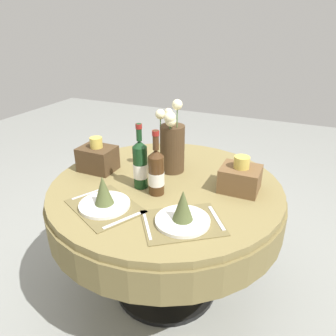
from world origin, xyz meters
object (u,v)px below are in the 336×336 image
(place_setting_left, at_px, (104,198))
(wine_bottle_left, at_px, (156,171))
(wine_bottle_right, at_px, (140,164))
(woven_basket_side_left, at_px, (98,158))
(place_setting_right, at_px, (183,214))
(woven_basket_side_right, at_px, (240,178))
(dining_table, at_px, (166,204))
(flower_vase, at_px, (172,144))

(place_setting_left, distance_m, wine_bottle_left, 0.28)
(place_setting_left, height_order, wine_bottle_left, wine_bottle_left)
(wine_bottle_right, height_order, woven_basket_side_left, wine_bottle_right)
(place_setting_right, xyz_separation_m, woven_basket_side_right, (0.16, 0.40, 0.02))
(dining_table, xyz_separation_m, wine_bottle_left, (-0.00, -0.11, 0.25))
(place_setting_right, distance_m, wine_bottle_right, 0.40)
(place_setting_left, distance_m, wine_bottle_right, 0.27)
(dining_table, relative_size, place_setting_left, 3.00)
(dining_table, bearing_deg, wine_bottle_right, -141.98)
(wine_bottle_left, height_order, woven_basket_side_right, wine_bottle_left)
(place_setting_right, xyz_separation_m, wine_bottle_right, (-0.32, 0.22, 0.08))
(wine_bottle_right, distance_m, woven_basket_side_right, 0.52)
(flower_vase, height_order, wine_bottle_right, flower_vase)
(place_setting_left, xyz_separation_m, place_setting_right, (0.38, 0.03, 0.00))
(place_setting_left, height_order, place_setting_right, same)
(place_setting_right, bearing_deg, place_setting_left, -176.05)
(flower_vase, bearing_deg, place_setting_left, -104.95)
(dining_table, distance_m, place_setting_right, 0.41)
(wine_bottle_left, bearing_deg, flower_vase, 96.62)
(wine_bottle_right, xyz_separation_m, woven_basket_side_right, (0.48, 0.18, -0.06))
(place_setting_right, height_order, woven_basket_side_left, woven_basket_side_left)
(place_setting_left, relative_size, woven_basket_side_left, 2.10)
(place_setting_right, bearing_deg, wine_bottle_left, 139.10)
(place_setting_left, bearing_deg, wine_bottle_left, 53.05)
(wine_bottle_left, relative_size, wine_bottle_right, 0.97)
(flower_vase, height_order, woven_basket_side_left, flower_vase)
(place_setting_left, bearing_deg, flower_vase, 75.05)
(dining_table, relative_size, wine_bottle_left, 3.78)
(place_setting_right, relative_size, wine_bottle_left, 1.28)
(wine_bottle_left, relative_size, woven_basket_side_left, 1.67)
(dining_table, distance_m, woven_basket_side_right, 0.44)
(dining_table, height_order, wine_bottle_right, wine_bottle_right)
(place_setting_right, height_order, wine_bottle_left, wine_bottle_left)
(dining_table, xyz_separation_m, wine_bottle_right, (-0.11, -0.08, 0.26))
(place_setting_left, distance_m, place_setting_right, 0.39)
(dining_table, distance_m, wine_bottle_left, 0.28)
(wine_bottle_left, distance_m, woven_basket_side_left, 0.45)
(woven_basket_side_left, bearing_deg, dining_table, -0.33)
(dining_table, height_order, woven_basket_side_left, woven_basket_side_left)
(wine_bottle_right, relative_size, woven_basket_side_right, 1.76)
(place_setting_left, height_order, woven_basket_side_left, woven_basket_side_left)
(wine_bottle_left, xyz_separation_m, woven_basket_side_right, (0.38, 0.21, -0.05))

